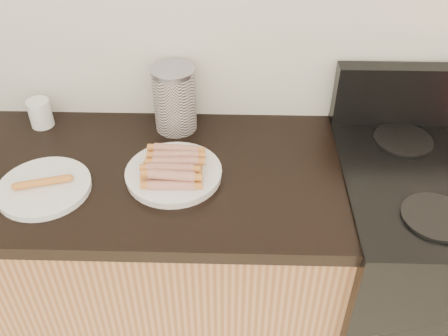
{
  "coord_description": "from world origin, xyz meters",
  "views": [
    {
      "loc": [
        0.09,
        0.57,
        1.83
      ],
      "look_at": [
        0.06,
        1.62,
        0.97
      ],
      "focal_mm": 40.0,
      "sensor_mm": 36.0,
      "label": 1
    }
  ],
  "objects_px": {
    "stove": "(435,279)",
    "mug": "(40,113)",
    "main_plate": "(174,174)",
    "side_plate": "(44,188)",
    "canister": "(175,99)"
  },
  "relations": [
    {
      "from": "stove",
      "to": "main_plate",
      "type": "height_order",
      "value": "main_plate"
    },
    {
      "from": "side_plate",
      "to": "mug",
      "type": "height_order",
      "value": "mug"
    },
    {
      "from": "stove",
      "to": "main_plate",
      "type": "bearing_deg",
      "value": -179.4
    },
    {
      "from": "main_plate",
      "to": "canister",
      "type": "bearing_deg",
      "value": 94.02
    },
    {
      "from": "stove",
      "to": "canister",
      "type": "distance_m",
      "value": 1.07
    },
    {
      "from": "side_plate",
      "to": "canister",
      "type": "distance_m",
      "value": 0.48
    },
    {
      "from": "stove",
      "to": "mug",
      "type": "distance_m",
      "value": 1.44
    },
    {
      "from": "stove",
      "to": "canister",
      "type": "relative_size",
      "value": 4.28
    },
    {
      "from": "stove",
      "to": "mug",
      "type": "xyz_separation_m",
      "value": [
        -1.33,
        0.24,
        0.49
      ]
    },
    {
      "from": "stove",
      "to": "main_plate",
      "type": "distance_m",
      "value": 0.98
    },
    {
      "from": "stove",
      "to": "mug",
      "type": "height_order",
      "value": "mug"
    },
    {
      "from": "main_plate",
      "to": "side_plate",
      "type": "relative_size",
      "value": 1.06
    },
    {
      "from": "stove",
      "to": "main_plate",
      "type": "relative_size",
      "value": 3.34
    },
    {
      "from": "canister",
      "to": "mug",
      "type": "bearing_deg",
      "value": 180.0
    },
    {
      "from": "side_plate",
      "to": "mug",
      "type": "relative_size",
      "value": 2.82
    }
  ]
}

